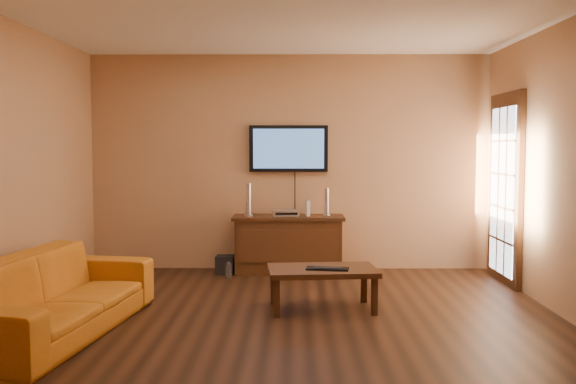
{
  "coord_description": "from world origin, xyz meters",
  "views": [
    {
      "loc": [
        0.05,
        -5.59,
        1.56
      ],
      "look_at": [
        -0.01,
        0.8,
        1.1
      ],
      "focal_mm": 40.0,
      "sensor_mm": 36.0,
      "label": 1
    }
  ],
  "objects_px": {
    "coffee_table": "(322,273)",
    "speaker_left": "(249,201)",
    "sofa": "(54,281)",
    "bottle": "(228,271)",
    "media_console": "(288,244)",
    "speaker_right": "(327,203)",
    "game_console": "(308,208)",
    "av_receiver": "(286,213)",
    "subwoofer": "(225,265)",
    "television": "(289,149)",
    "keyboard": "(327,269)"
  },
  "relations": [
    {
      "from": "coffee_table",
      "to": "speaker_left",
      "type": "bearing_deg",
      "value": 115.05
    },
    {
      "from": "sofa",
      "to": "bottle",
      "type": "relative_size",
      "value": 11.36
    },
    {
      "from": "media_console",
      "to": "coffee_table",
      "type": "distance_m",
      "value": 1.82
    },
    {
      "from": "speaker_right",
      "to": "game_console",
      "type": "xyz_separation_m",
      "value": [
        -0.23,
        -0.03,
        -0.06
      ]
    },
    {
      "from": "sofa",
      "to": "av_receiver",
      "type": "height_order",
      "value": "sofa"
    },
    {
      "from": "sofa",
      "to": "subwoofer",
      "type": "xyz_separation_m",
      "value": [
        1.14,
        2.55,
        -0.33
      ]
    },
    {
      "from": "subwoofer",
      "to": "bottle",
      "type": "height_order",
      "value": "subwoofer"
    },
    {
      "from": "av_receiver",
      "to": "game_console",
      "type": "xyz_separation_m",
      "value": [
        0.27,
        -0.01,
        0.06
      ]
    },
    {
      "from": "coffee_table",
      "to": "speaker_right",
      "type": "height_order",
      "value": "speaker_right"
    },
    {
      "from": "television",
      "to": "coffee_table",
      "type": "distance_m",
      "value": 2.35
    },
    {
      "from": "media_console",
      "to": "subwoofer",
      "type": "height_order",
      "value": "media_console"
    },
    {
      "from": "speaker_left",
      "to": "sofa",
      "type": "bearing_deg",
      "value": -118.86
    },
    {
      "from": "keyboard",
      "to": "subwoofer",
      "type": "bearing_deg",
      "value": 122.68
    },
    {
      "from": "sofa",
      "to": "game_console",
      "type": "xyz_separation_m",
      "value": [
        2.16,
        2.63,
        0.35
      ]
    },
    {
      "from": "av_receiver",
      "to": "sofa",
      "type": "bearing_deg",
      "value": -131.86
    },
    {
      "from": "speaker_left",
      "to": "keyboard",
      "type": "distance_m",
      "value": 2.1
    },
    {
      "from": "game_console",
      "to": "subwoofer",
      "type": "xyz_separation_m",
      "value": [
        -1.01,
        -0.08,
        -0.69
      ]
    },
    {
      "from": "coffee_table",
      "to": "av_receiver",
      "type": "relative_size",
      "value": 3.42
    },
    {
      "from": "speaker_left",
      "to": "speaker_right",
      "type": "relative_size",
      "value": 1.2
    },
    {
      "from": "game_console",
      "to": "subwoofer",
      "type": "height_order",
      "value": "game_console"
    },
    {
      "from": "television",
      "to": "coffee_table",
      "type": "relative_size",
      "value": 0.92
    },
    {
      "from": "bottle",
      "to": "sofa",
      "type": "bearing_deg",
      "value": -118.3
    },
    {
      "from": "coffee_table",
      "to": "subwoofer",
      "type": "bearing_deg",
      "value": 122.89
    },
    {
      "from": "speaker_left",
      "to": "game_console",
      "type": "height_order",
      "value": "speaker_left"
    },
    {
      "from": "sofa",
      "to": "bottle",
      "type": "bearing_deg",
      "value": -20.5
    },
    {
      "from": "media_console",
      "to": "subwoofer",
      "type": "xyz_separation_m",
      "value": [
        -0.77,
        -0.07,
        -0.24
      ]
    },
    {
      "from": "subwoofer",
      "to": "speaker_left",
      "type": "bearing_deg",
      "value": 11.81
    },
    {
      "from": "speaker_right",
      "to": "av_receiver",
      "type": "xyz_separation_m",
      "value": [
        -0.51,
        -0.02,
        -0.12
      ]
    },
    {
      "from": "television",
      "to": "speaker_right",
      "type": "relative_size",
      "value": 2.91
    },
    {
      "from": "speaker_right",
      "to": "subwoofer",
      "type": "bearing_deg",
      "value": -175.02
    },
    {
      "from": "media_console",
      "to": "bottle",
      "type": "bearing_deg",
      "value": -152.37
    },
    {
      "from": "sofa",
      "to": "speaker_right",
      "type": "distance_m",
      "value": 3.6
    },
    {
      "from": "av_receiver",
      "to": "bottle",
      "type": "distance_m",
      "value": 1.01
    },
    {
      "from": "coffee_table",
      "to": "bottle",
      "type": "height_order",
      "value": "coffee_table"
    },
    {
      "from": "sofa",
      "to": "speaker_left",
      "type": "height_order",
      "value": "speaker_left"
    },
    {
      "from": "speaker_left",
      "to": "bottle",
      "type": "relative_size",
      "value": 2.02
    },
    {
      "from": "speaker_right",
      "to": "keyboard",
      "type": "height_order",
      "value": "speaker_right"
    },
    {
      "from": "game_console",
      "to": "keyboard",
      "type": "bearing_deg",
      "value": -92.17
    },
    {
      "from": "bottle",
      "to": "keyboard",
      "type": "distance_m",
      "value": 1.88
    },
    {
      "from": "bottle",
      "to": "media_console",
      "type": "bearing_deg",
      "value": 27.63
    },
    {
      "from": "speaker_right",
      "to": "bottle",
      "type": "xyz_separation_m",
      "value": [
        -1.18,
        -0.4,
        -0.76
      ]
    },
    {
      "from": "media_console",
      "to": "speaker_left",
      "type": "distance_m",
      "value": 0.72
    },
    {
      "from": "media_console",
      "to": "av_receiver",
      "type": "xyz_separation_m",
      "value": [
        -0.04,
        0.02,
        0.38
      ]
    },
    {
      "from": "television",
      "to": "sofa",
      "type": "relative_size",
      "value": 0.43
    },
    {
      "from": "keyboard",
      "to": "sofa",
      "type": "bearing_deg",
      "value": -162.03
    },
    {
      "from": "media_console",
      "to": "subwoofer",
      "type": "distance_m",
      "value": 0.81
    },
    {
      "from": "media_console",
      "to": "speaker_left",
      "type": "xyz_separation_m",
      "value": [
        -0.49,
        -0.03,
        0.53
      ]
    },
    {
      "from": "sofa",
      "to": "av_receiver",
      "type": "distance_m",
      "value": 3.25
    },
    {
      "from": "coffee_table",
      "to": "bottle",
      "type": "relative_size",
      "value": 5.36
    },
    {
      "from": "subwoofer",
      "to": "av_receiver",
      "type": "bearing_deg",
      "value": 9.45
    }
  ]
}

